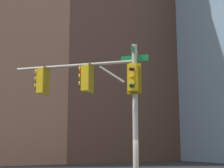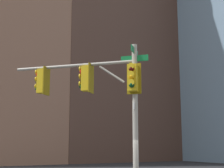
% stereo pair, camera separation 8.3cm
% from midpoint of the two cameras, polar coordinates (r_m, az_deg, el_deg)
% --- Properties ---
extents(signal_pole_assembly, '(3.90, 4.23, 6.11)m').
position_cam_midpoint_polar(signal_pole_assembly, '(13.14, -1.94, -1.04)').
color(signal_pole_assembly, '#9E998C').
rests_on(signal_pole_assembly, ground_plane).
extents(building_brick_nearside, '(21.14, 19.58, 46.43)m').
position_cam_midpoint_polar(building_brick_nearside, '(54.77, -15.06, 12.66)').
color(building_brick_nearside, '#845B47').
rests_on(building_brick_nearside, ground_plane).
extents(building_brick_midblock, '(23.85, 17.33, 47.44)m').
position_cam_midpoint_polar(building_brick_midblock, '(59.68, 0.86, 10.88)').
color(building_brick_midblock, '#4C3328').
rests_on(building_brick_midblock, ground_plane).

